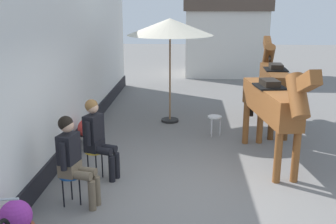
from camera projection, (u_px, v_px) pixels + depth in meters
The scene contains 11 objects.
ground_plane at pixel (190, 135), 9.18m from camera, with size 40.00×40.00×0.00m, color slate.
pub_facade_wall at pixel (54, 81), 7.46m from camera, with size 0.34×14.00×3.40m.
distant_cottage at pixel (225, 31), 16.41m from camera, with size 3.40×2.60×3.50m.
seated_visitor_near at pixel (73, 157), 5.86m from camera, with size 0.61×0.48×1.39m.
seated_visitor_far at pixel (97, 135), 6.81m from camera, with size 0.61×0.49×1.39m.
saddled_horse_near at pixel (273, 104), 7.32m from camera, with size 0.75×2.98×2.06m.
saddled_horse_far at pixel (273, 79), 9.62m from camera, with size 0.54×3.00×2.06m.
flower_planter_near at pixel (17, 224), 4.91m from camera, with size 0.43×0.43×0.64m.
flower_planter_far at pixel (88, 133), 8.30m from camera, with size 0.43×0.43×0.64m.
cafe_parasol at pixel (170, 27), 9.60m from camera, with size 2.10×2.10×2.58m.
spare_stool_white at pixel (215, 119), 9.06m from camera, with size 0.32×0.32×0.46m.
Camera 1 is at (-0.01, -5.71, 2.98)m, focal length 42.72 mm.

